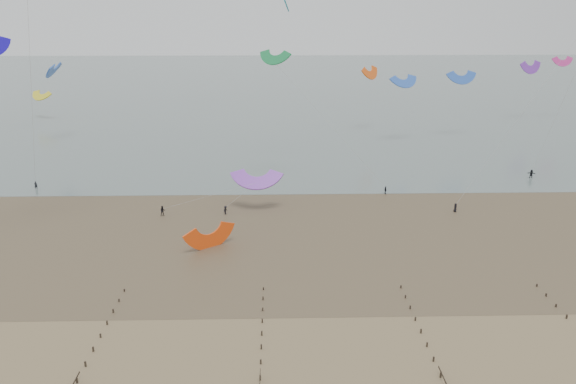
{
  "coord_description": "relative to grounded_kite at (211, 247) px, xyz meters",
  "views": [
    {
      "loc": [
        5.61,
        -53.07,
        35.53
      ],
      "look_at": [
        7.6,
        28.0,
        8.0
      ],
      "focal_mm": 35.0,
      "sensor_mm": 36.0,
      "label": 1
    }
  ],
  "objects": [
    {
      "name": "kitesurfers",
      "position": [
        31.88,
        23.23,
        0.85
      ],
      "size": [
        127.19,
        21.45,
        1.86
      ],
      "color": "black",
      "rests_on": "ground"
    },
    {
      "name": "ground",
      "position": [
        4.3,
        -25.55,
        0.0
      ],
      "size": [
        500.0,
        500.0,
        0.0
      ],
      "primitive_type": "plane",
      "color": "brown",
      "rests_on": "ground"
    },
    {
      "name": "grounded_kite",
      "position": [
        0.0,
        0.0,
        0.0
      ],
      "size": [
        9.26,
        8.9,
        4.02
      ],
      "primitive_type": null,
      "rotation": [
        1.54,
        0.0,
        0.63
      ],
      "color": "#FA490F",
      "rests_on": "ground"
    },
    {
      "name": "kites_airborne",
      "position": [
        -11.87,
        65.92,
        19.62
      ],
      "size": [
        259.7,
        126.13,
        41.35
      ],
      "color": "yellow",
      "rests_on": "ground"
    },
    {
      "name": "sea_and_shore",
      "position": [
        0.22,
        8.85,
        0.01
      ],
      "size": [
        500.0,
        665.0,
        0.03
      ],
      "color": "#475654",
      "rests_on": "ground"
    }
  ]
}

